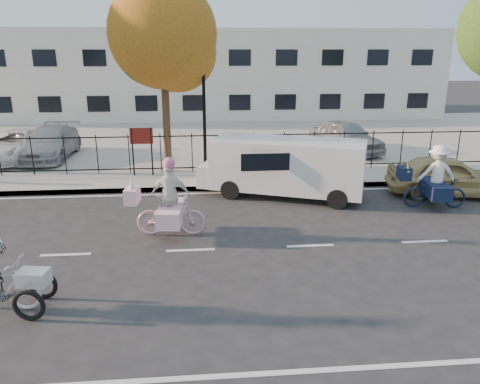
{
  "coord_description": "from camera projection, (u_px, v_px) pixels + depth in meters",
  "views": [
    {
      "loc": [
        0.27,
        -10.64,
        4.76
      ],
      "look_at": [
        1.33,
        1.2,
        1.1
      ],
      "focal_mm": 35.0,
      "sensor_mm": 36.0,
      "label": 1
    }
  ],
  "objects": [
    {
      "name": "ground",
      "position": [
        191.0,
        250.0,
        11.51
      ],
      "size": [
        120.0,
        120.0,
        0.0
      ],
      "primitive_type": "plane",
      "color": "#333334"
    },
    {
      "name": "road_markings",
      "position": [
        191.0,
        250.0,
        11.51
      ],
      "size": [
        60.0,
        9.52,
        0.01
      ],
      "primitive_type": null,
      "color": "silver",
      "rests_on": "ground"
    },
    {
      "name": "curb",
      "position": [
        192.0,
        189.0,
        16.29
      ],
      "size": [
        60.0,
        0.1,
        0.15
      ],
      "primitive_type": "cube",
      "color": "#A8A399",
      "rests_on": "ground"
    },
    {
      "name": "sidewalk",
      "position": [
        192.0,
        181.0,
        17.29
      ],
      "size": [
        60.0,
        2.2,
        0.15
      ],
      "primitive_type": "cube",
      "color": "#A8A399",
      "rests_on": "ground"
    },
    {
      "name": "parking_lot",
      "position": [
        194.0,
        137.0,
        25.77
      ],
      "size": [
        60.0,
        15.6,
        0.15
      ],
      "primitive_type": "cube",
      "color": "#A8A399",
      "rests_on": "ground"
    },
    {
      "name": "iron_fence",
      "position": [
        192.0,
        153.0,
        18.1
      ],
      "size": [
        58.0,
        0.06,
        1.5
      ],
      "primitive_type": null,
      "color": "black",
      "rests_on": "sidewalk"
    },
    {
      "name": "building",
      "position": [
        193.0,
        73.0,
        34.43
      ],
      "size": [
        34.0,
        10.0,
        6.0
      ],
      "primitive_type": "cube",
      "color": "silver",
      "rests_on": "ground"
    },
    {
      "name": "lamppost",
      "position": [
        204.0,
        95.0,
        17.11
      ],
      "size": [
        0.36,
        0.36,
        4.33
      ],
      "color": "black",
      "rests_on": "sidewalk"
    },
    {
      "name": "street_sign",
      "position": [
        142.0,
        142.0,
        17.41
      ],
      "size": [
        0.85,
        0.06,
        1.8
      ],
      "color": "black",
      "rests_on": "sidewalk"
    },
    {
      "name": "unicorn_bike",
      "position": [
        169.0,
        207.0,
        12.23
      ],
      "size": [
        2.12,
        1.48,
        2.12
      ],
      "rotation": [
        0.0,
        0.0,
        1.48
      ],
      "color": "#D3A1B4",
      "rests_on": "ground"
    },
    {
      "name": "bull_bike",
      "position": [
        435.0,
        183.0,
        14.41
      ],
      "size": [
        2.17,
        1.5,
        1.98
      ],
      "rotation": [
        0.0,
        0.0,
        1.43
      ],
      "color": "#101B35",
      "rests_on": "ground"
    },
    {
      "name": "white_van",
      "position": [
        285.0,
        166.0,
        15.4
      ],
      "size": [
        5.85,
        3.51,
        1.91
      ],
      "rotation": [
        0.0,
        0.0,
        -0.38
      ],
      "color": "white",
      "rests_on": "ground"
    },
    {
      "name": "gold_sedan",
      "position": [
        448.0,
        176.0,
        15.66
      ],
      "size": [
        4.2,
        2.38,
        1.35
      ],
      "primitive_type": "imported",
      "rotation": [
        0.0,
        0.0,
        1.36
      ],
      "color": "tan",
      "rests_on": "ground"
    },
    {
      "name": "lot_car_a",
      "position": [
        50.0,
        143.0,
        20.39
      ],
      "size": [
        1.95,
        4.64,
        1.34
      ],
      "primitive_type": "imported",
      "rotation": [
        0.0,
        0.0,
        -0.02
      ],
      "color": "#A2A3A9",
      "rests_on": "parking_lot"
    },
    {
      "name": "lot_car_b",
      "position": [
        17.0,
        145.0,
        20.09
      ],
      "size": [
        2.76,
        4.81,
        1.26
      ],
      "primitive_type": "imported",
      "rotation": [
        0.0,
        0.0,
        -0.15
      ],
      "color": "white",
      "rests_on": "parking_lot"
    },
    {
      "name": "lot_car_d",
      "position": [
        346.0,
        136.0,
        21.56
      ],
      "size": [
        2.99,
        4.56,
        1.44
      ],
      "primitive_type": "imported",
      "rotation": [
        0.0,
        0.0,
        0.33
      ],
      "color": "#929598",
      "rests_on": "parking_lot"
    },
    {
      "name": "tree_mid",
      "position": [
        167.0,
        39.0,
        16.95
      ],
      "size": [
        3.95,
        3.95,
        7.25
      ],
      "color": "#442D1D",
      "rests_on": "ground"
    }
  ]
}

